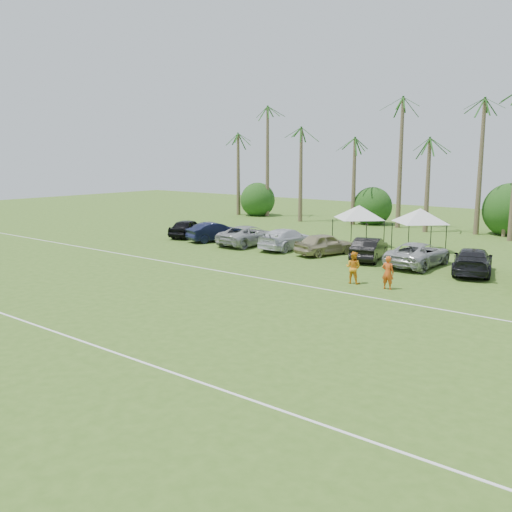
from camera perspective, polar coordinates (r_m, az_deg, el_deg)
The scene contains 23 objects.
field_lines at distance 26.25m, azimuth -8.65°, elevation -4.24°, with size 80.00×12.10×0.01m.
palm_tree_0 at distance 62.33m, azimuth -2.04°, elevation 11.12°, with size 2.40×2.40×8.90m.
palm_tree_1 at distance 59.19m, azimuth 1.69°, elevation 12.01°, with size 2.40×2.40×9.90m.
palm_tree_2 at distance 56.34m, azimuth 5.85°, elevation 12.93°, with size 2.40×2.40×10.90m.
palm_tree_3 at distance 54.30m, azimuth 9.51°, elevation 13.85°, with size 2.40×2.40×11.90m.
palm_tree_4 at distance 52.33m, azimuth 13.30°, elevation 11.02°, with size 2.40×2.40×8.90m.
palm_tree_5 at distance 50.73m, azimuth 17.50°, elevation 11.85°, with size 2.40×2.40×9.90m.
palm_tree_6 at distance 49.42m, azimuth 21.97°, elevation 12.64°, with size 2.40×2.40×10.90m.
bush_tree_0 at distance 61.36m, azimuth 0.74°, elevation 5.83°, with size 4.00×4.00×4.00m.
bush_tree_1 at distance 54.31m, azimuth 11.61°, elevation 5.04°, with size 4.00×4.00×4.00m.
bush_tree_2 at distance 49.97m, azimuth 23.93°, elevation 3.94°, with size 4.00×4.00×4.00m.
sideline_player_a at distance 28.35m, azimuth 13.04°, elevation -1.63°, with size 0.60×0.39×1.63m, color #DC5118.
sideline_player_b at distance 29.25m, azimuth 9.69°, elevation -1.15°, with size 0.79×0.62×1.64m, color orange.
canopy_tent_left at distance 41.21m, azimuth 10.29°, elevation 5.01°, with size 4.15×4.15×3.36m.
canopy_tent_right at distance 39.72m, azimuth 16.13°, elevation 4.60°, with size 4.17×4.17×3.37m.
parked_car_0 at distance 45.24m, azimuth -6.82°, elevation 2.79°, with size 1.68×4.17×1.42m, color black.
parked_car_1 at distance 42.89m, azimuth -4.07°, elevation 2.43°, with size 1.50×4.31×1.42m, color black.
parked_car_2 at distance 40.92m, azimuth -0.70°, elevation 2.08°, with size 2.36×5.11×1.42m, color #A0A0A0.
parked_car_3 at distance 39.24m, azimuth 3.14°, elevation 1.71°, with size 1.99×4.89×1.42m, color silver.
parked_car_4 at distance 37.30m, azimuth 6.88°, elevation 1.21°, with size 1.68×4.17×1.42m, color tan.
parked_car_5 at distance 35.83m, azimuth 11.25°, elevation 0.71°, with size 1.50×4.31×1.42m, color black.
parked_car_6 at distance 34.54m, azimuth 15.92°, elevation 0.16°, with size 2.36×5.11×1.42m, color #A4A4A4.
parked_car_7 at distance 33.37m, azimuth 20.84°, elevation -0.46°, with size 1.99×4.89×1.42m, color black.
Camera 1 is at (18.86, -9.06, 6.52)m, focal length 40.00 mm.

